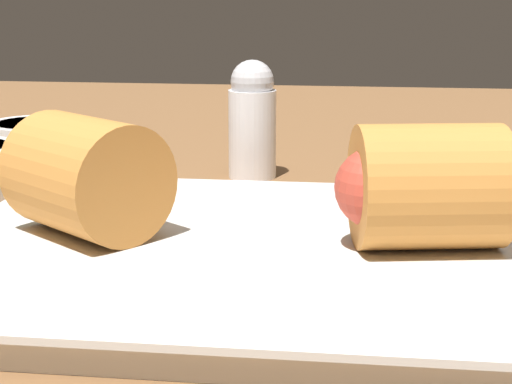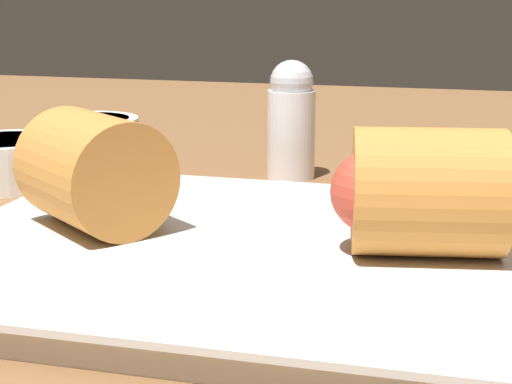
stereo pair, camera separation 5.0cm
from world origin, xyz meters
The scene contains 6 objects.
table_surface centered at (0.00, 0.00, 1.00)cm, with size 180.00×140.00×2.00cm.
serving_plate centered at (-1.63, 0.25, 2.76)cm, with size 28.21×23.10×1.50cm.
roll_front_left centered at (-9.64, -0.10, 6.20)cm, with size 8.25×8.09×5.41cm.
roll_front_right centered at (5.44, -0.18, 6.20)cm, with size 7.59×6.43×5.41cm.
dipping_bowl_far centered at (-19.97, 21.25, 3.63)cm, with size 7.25×7.25×3.00cm.
salt_shaker centered at (-4.26, 18.99, 5.89)cm, with size 3.16×3.16×7.80cm.
Camera 1 is at (3.02, -36.30, 14.84)cm, focal length 60.00 mm.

